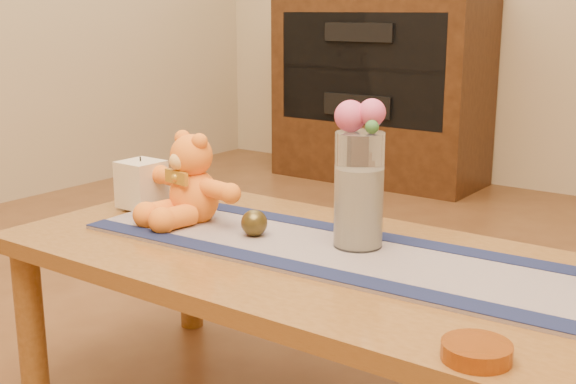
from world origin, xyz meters
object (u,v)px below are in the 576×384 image
Objects in this scene: pillar_candle at (142,184)px; amber_dish at (476,351)px; bronze_ball at (254,223)px; teddy_bear at (194,179)px; glass_vase at (359,190)px.

amber_dish is (1.08, -0.32, -0.06)m from pillar_candle.
teddy_bear is at bearing 174.07° from bronze_ball.
pillar_candle is at bearing -176.06° from glass_vase.
pillar_candle is (-0.20, 0.01, -0.04)m from teddy_bear.
pillar_candle is at bearing -172.69° from teddy_bear.
amber_dish is (0.43, -0.36, -0.12)m from glass_vase.
pillar_candle is at bearing 175.64° from bronze_ball.
bronze_ball is (-0.24, -0.08, -0.10)m from glass_vase.
teddy_bear is 4.98× the size of bronze_ball.
pillar_candle is 1.13× the size of amber_dish.
amber_dish is (0.88, -0.31, -0.10)m from teddy_bear.
pillar_candle reaches higher than bronze_ball.
amber_dish is (0.67, -0.29, -0.03)m from bronze_ball.
bronze_ball is 0.57× the size of amber_dish.
teddy_bear reaches higher than pillar_candle.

